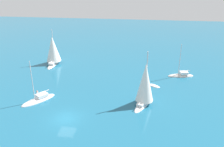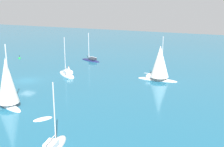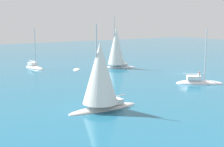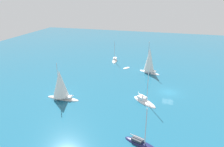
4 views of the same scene
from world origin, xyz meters
name	(u,v)px [view 2 (image 2 of 4)]	position (x,y,z in m)	size (l,w,h in m)	color
ground_plane	(27,81)	(0.00, 0.00, 0.00)	(160.00, 160.00, 0.00)	#1E607F
sloop	(54,147)	(19.76, 18.59, 0.13)	(5.70, 2.48, 7.58)	silver
sloop_1	(67,74)	(-6.33, 4.89, 0.13)	(5.45, 6.13, 8.04)	white
skiff	(43,119)	(13.85, 13.12, 0.00)	(2.77, 2.38, 0.41)	silver
yacht	(160,64)	(-9.70, 22.77, 3.16)	(3.43, 7.58, 8.64)	silver
sailboat	(91,60)	(-19.91, 3.56, 0.13)	(3.49, 6.02, 7.03)	#191E4C
sailboat_1	(7,84)	(11.90, 6.04, 3.48)	(4.03, 6.67, 9.55)	white
channel_buoy	(20,58)	(-15.57, -14.10, 0.01)	(0.61, 0.61, 1.18)	green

